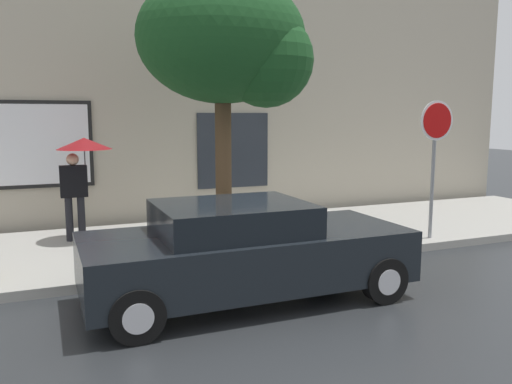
% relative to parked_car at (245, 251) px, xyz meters
% --- Properties ---
extents(ground_plane, '(60.00, 60.00, 0.00)m').
position_rel_parked_car_xyz_m(ground_plane, '(0.04, 0.10, -0.69)').
color(ground_plane, '#282B2D').
extents(sidewalk, '(20.00, 4.00, 0.15)m').
position_rel_parked_car_xyz_m(sidewalk, '(0.04, 3.10, -0.61)').
color(sidewalk, '#A3A099').
rests_on(sidewalk, ground).
extents(building_facade, '(20.00, 0.67, 7.00)m').
position_rel_parked_car_xyz_m(building_facade, '(0.01, 5.60, 2.79)').
color(building_facade, '#B2A893').
rests_on(building_facade, ground).
extents(parked_car, '(4.43, 1.92, 1.37)m').
position_rel_parked_car_xyz_m(parked_car, '(0.00, 0.00, 0.00)').
color(parked_car, black).
rests_on(parked_car, ground).
extents(pedestrian_with_umbrella, '(1.03, 1.03, 1.97)m').
position_rel_parked_car_xyz_m(pedestrian_with_umbrella, '(-1.82, 3.90, 1.04)').
color(pedestrian_with_umbrella, black).
rests_on(pedestrian_with_umbrella, sidewalk).
extents(street_tree, '(2.97, 2.52, 4.82)m').
position_rel_parked_car_xyz_m(street_tree, '(0.62, 2.22, 3.06)').
color(street_tree, '#4C3823').
rests_on(street_tree, sidewalk).
extents(stop_sign, '(0.76, 0.10, 2.67)m').
position_rel_parked_car_xyz_m(stop_sign, '(4.48, 1.44, 1.35)').
color(stop_sign, gray).
rests_on(stop_sign, sidewalk).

